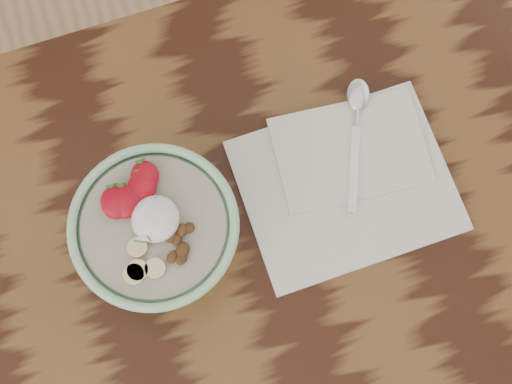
{
  "coord_description": "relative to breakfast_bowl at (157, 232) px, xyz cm",
  "views": [
    {
      "loc": [
        12.97,
        -10.3,
        170.59
      ],
      "look_at": [
        19.89,
        10.27,
        87.29
      ],
      "focal_mm": 50.0,
      "sensor_mm": 36.0,
      "label": 1
    }
  ],
  "objects": [
    {
      "name": "breakfast_bowl",
      "position": [
        0.0,
        0.0,
        0.0
      ],
      "size": [
        20.94,
        20.94,
        14.02
      ],
      "rotation": [
        0.0,
        0.0,
        -0.09
      ],
      "color": "#9DD4A7",
      "rests_on": "table"
    },
    {
      "name": "table",
      "position": [
        -6.81,
        -10.56,
        -16.44
      ],
      "size": [
        160.0,
        90.0,
        75.0
      ],
      "color": "black",
      "rests_on": "ground"
    },
    {
      "name": "napkin",
      "position": [
        26.59,
        0.45,
        -6.41
      ],
      "size": [
        28.47,
        23.93,
        1.74
      ],
      "rotation": [
        0.0,
        0.0,
        0.01
      ],
      "color": "white",
      "rests_on": "table"
    },
    {
      "name": "spoon",
      "position": [
        30.95,
        8.55,
        -4.98
      ],
      "size": [
        9.72,
        18.72,
        1.02
      ],
      "rotation": [
        0.0,
        0.0,
        -0.41
      ],
      "color": "silver",
      "rests_on": "napkin"
    }
  ]
}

